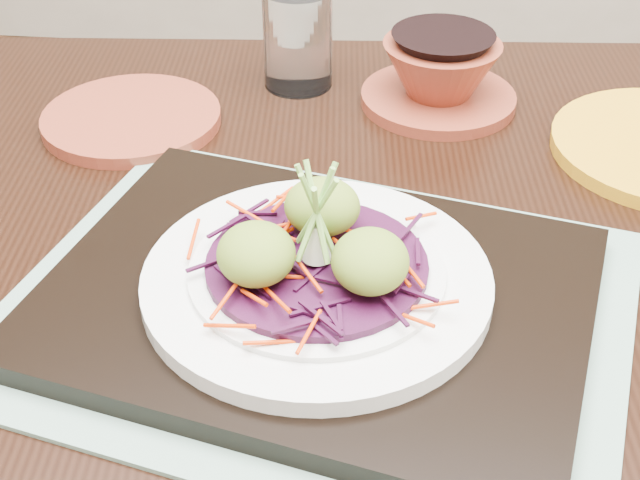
# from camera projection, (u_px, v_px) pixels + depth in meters

# --- Properties ---
(dining_table) EXTENTS (1.24, 0.88, 0.74)m
(dining_table) POSITION_uv_depth(u_px,v_px,m) (355.00, 359.00, 0.70)
(dining_table) COLOR black
(dining_table) RESTS_ON ground
(placemat) EXTENTS (0.47, 0.40, 0.00)m
(placemat) POSITION_uv_depth(u_px,v_px,m) (317.00, 308.00, 0.60)
(placemat) COLOR gray
(placemat) RESTS_ON dining_table
(serving_tray) EXTENTS (0.41, 0.34, 0.02)m
(serving_tray) POSITION_uv_depth(u_px,v_px,m) (317.00, 297.00, 0.59)
(serving_tray) COLOR black
(serving_tray) RESTS_ON placemat
(white_plate) EXTENTS (0.23, 0.23, 0.02)m
(white_plate) POSITION_uv_depth(u_px,v_px,m) (317.00, 279.00, 0.59)
(white_plate) COLOR silver
(white_plate) RESTS_ON serving_tray
(cabbage_bed) EXTENTS (0.15, 0.15, 0.01)m
(cabbage_bed) POSITION_uv_depth(u_px,v_px,m) (317.00, 265.00, 0.58)
(cabbage_bed) COLOR #360A2B
(cabbage_bed) RESTS_ON white_plate
(carrot_julienne) EXTENTS (0.18, 0.18, 0.01)m
(carrot_julienne) POSITION_uv_depth(u_px,v_px,m) (317.00, 256.00, 0.57)
(carrot_julienne) COLOR red
(carrot_julienne) RESTS_ON cabbage_bed
(guacamole_scoops) EXTENTS (0.13, 0.11, 0.04)m
(guacamole_scoops) POSITION_uv_depth(u_px,v_px,m) (317.00, 240.00, 0.57)
(guacamole_scoops) COLOR #5D7723
(guacamole_scoops) RESTS_ON cabbage_bed
(scallion_garnish) EXTENTS (0.05, 0.05, 0.08)m
(scallion_garnish) POSITION_uv_depth(u_px,v_px,m) (317.00, 217.00, 0.56)
(scallion_garnish) COLOR #79B448
(scallion_garnish) RESTS_ON cabbage_bed
(terracotta_side_plate) EXTENTS (0.21, 0.21, 0.01)m
(terracotta_side_plate) POSITION_uv_depth(u_px,v_px,m) (132.00, 118.00, 0.81)
(terracotta_side_plate) COLOR maroon
(terracotta_side_plate) RESTS_ON dining_table
(water_glass) EXTENTS (0.08, 0.08, 0.09)m
(water_glass) POSITION_uv_depth(u_px,v_px,m) (298.00, 39.00, 0.85)
(water_glass) COLOR white
(water_glass) RESTS_ON dining_table
(terracotta_bowl_set) EXTENTS (0.15, 0.15, 0.06)m
(terracotta_bowl_set) POSITION_uv_depth(u_px,v_px,m) (440.00, 77.00, 0.83)
(terracotta_bowl_set) COLOR maroon
(terracotta_bowl_set) RESTS_ON dining_table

